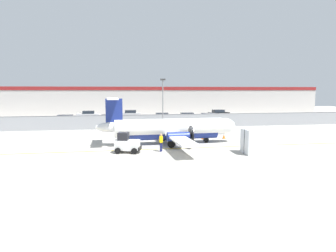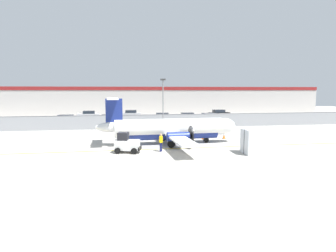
% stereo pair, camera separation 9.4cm
% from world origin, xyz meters
% --- Properties ---
extents(ground_plane, '(140.00, 140.00, 0.01)m').
position_xyz_m(ground_plane, '(0.00, 2.00, 0.00)').
color(ground_plane, '#ADA89E').
extents(perimeter_fence, '(98.00, 0.10, 2.10)m').
position_xyz_m(perimeter_fence, '(0.00, 18.00, 1.12)').
color(perimeter_fence, gray).
rests_on(perimeter_fence, ground).
extents(parking_lot_strip, '(98.00, 17.00, 0.12)m').
position_xyz_m(parking_lot_strip, '(0.00, 29.50, 0.06)').
color(parking_lot_strip, '#38383A').
rests_on(parking_lot_strip, ground).
extents(background_building, '(91.00, 8.10, 6.50)m').
position_xyz_m(background_building, '(0.00, 47.99, 3.26)').
color(background_building, '#BCB7B2').
rests_on(background_building, ground).
extents(commuter_airplane, '(15.13, 16.04, 4.92)m').
position_xyz_m(commuter_airplane, '(0.04, 4.63, 1.60)').
color(commuter_airplane, white).
rests_on(commuter_airplane, ground).
extents(baggage_tug, '(2.54, 1.88, 1.88)m').
position_xyz_m(baggage_tug, '(-4.90, 0.80, 0.86)').
color(baggage_tug, silver).
rests_on(baggage_tug, ground).
extents(ground_crew_worker, '(0.47, 0.50, 1.70)m').
position_xyz_m(ground_crew_worker, '(-1.74, 0.82, 0.95)').
color(ground_crew_worker, '#191E4C').
rests_on(ground_crew_worker, ground).
extents(cargo_container, '(2.50, 2.12, 2.20)m').
position_xyz_m(cargo_container, '(6.66, -1.54, 1.10)').
color(cargo_container, silver).
rests_on(cargo_container, ground).
extents(traffic_cone_near_left, '(0.36, 0.36, 0.64)m').
position_xyz_m(traffic_cone_near_left, '(6.73, 6.99, 0.31)').
color(traffic_cone_near_left, orange).
rests_on(traffic_cone_near_left, ground).
extents(traffic_cone_near_right, '(0.36, 0.36, 0.64)m').
position_xyz_m(traffic_cone_near_right, '(4.17, 7.04, 0.31)').
color(traffic_cone_near_right, orange).
rests_on(traffic_cone_near_right, ground).
extents(traffic_cone_far_left, '(0.36, 0.36, 0.64)m').
position_xyz_m(traffic_cone_far_left, '(-5.81, 2.79, 0.31)').
color(traffic_cone_far_left, orange).
rests_on(traffic_cone_far_left, ground).
extents(parked_car_0, '(4.38, 2.42, 1.58)m').
position_xyz_m(parked_car_0, '(-13.90, 24.72, 0.89)').
color(parked_car_0, '#19662D').
rests_on(parked_car_0, parking_lot_strip).
extents(parked_car_1, '(4.23, 2.07, 1.58)m').
position_xyz_m(parked_car_1, '(-11.17, 33.77, 0.89)').
color(parked_car_1, silver).
rests_on(parked_car_1, parking_lot_strip).
extents(parked_car_2, '(4.32, 2.26, 1.58)m').
position_xyz_m(parked_car_2, '(-7.20, 24.20, 0.89)').
color(parked_car_2, '#19662D').
rests_on(parked_car_2, parking_lot_strip).
extents(parked_car_3, '(4.32, 2.26, 1.58)m').
position_xyz_m(parked_car_3, '(-2.96, 34.47, 0.89)').
color(parked_car_3, silver).
rests_on(parked_car_3, parking_lot_strip).
extents(parked_car_4, '(4.36, 2.36, 1.58)m').
position_xyz_m(parked_car_4, '(2.12, 25.92, 0.89)').
color(parked_car_4, '#19662D').
rests_on(parked_car_4, parking_lot_strip).
extents(parked_car_5, '(4.30, 2.21, 1.58)m').
position_xyz_m(parked_car_5, '(6.89, 25.75, 0.89)').
color(parked_car_5, black).
rests_on(parked_car_5, parking_lot_strip).
extents(parked_car_6, '(4.36, 2.37, 1.58)m').
position_xyz_m(parked_car_6, '(10.35, 24.03, 0.89)').
color(parked_car_6, slate).
rests_on(parked_car_6, parking_lot_strip).
extents(parked_car_7, '(4.37, 2.37, 1.58)m').
position_xyz_m(parked_car_7, '(15.22, 32.72, 0.89)').
color(parked_car_7, black).
rests_on(parked_car_7, parking_lot_strip).
extents(apron_light_pole, '(0.70, 0.30, 7.27)m').
position_xyz_m(apron_light_pole, '(0.68, 14.93, 4.30)').
color(apron_light_pole, slate).
rests_on(apron_light_pole, ground).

